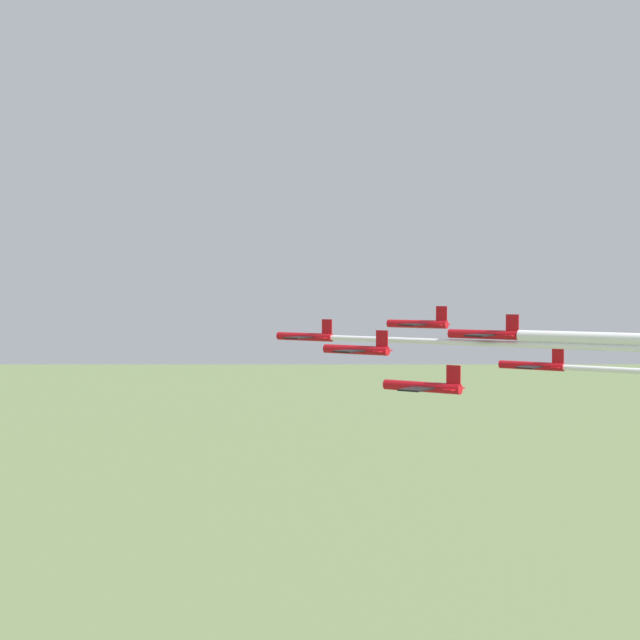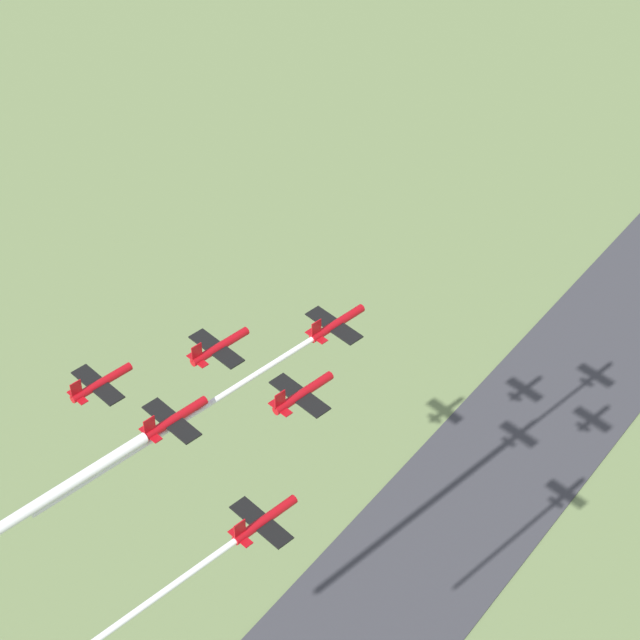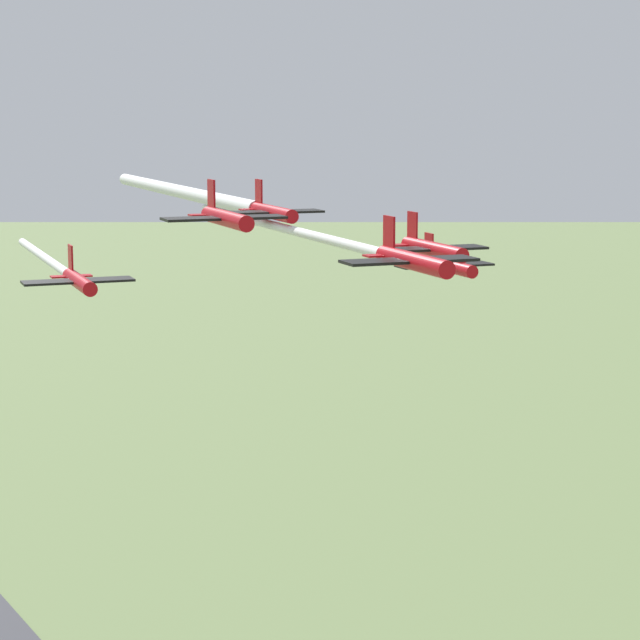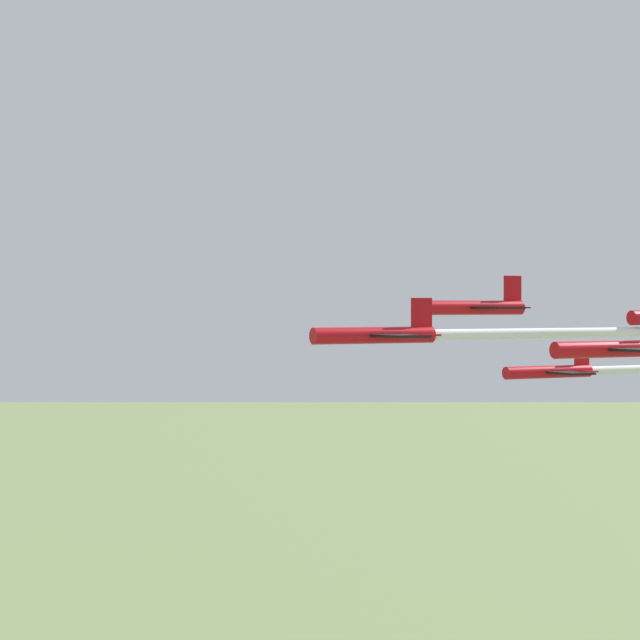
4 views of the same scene
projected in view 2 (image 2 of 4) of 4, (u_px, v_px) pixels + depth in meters
jet_0 at (335, 324)px, 160.72m from camera, size 7.82×7.84×3.03m
jet_1 at (218, 348)px, 158.63m from camera, size 7.82×7.84×3.03m
jet_2 at (301, 394)px, 148.31m from camera, size 7.82×7.84×3.03m
jet_3 at (99, 384)px, 157.94m from camera, size 7.82×7.84×3.03m
jet_4 at (173, 419)px, 146.14m from camera, size 7.82×7.84×3.03m
jet_5 at (263, 521)px, 140.73m from camera, size 7.82×7.84×3.03m
smoke_trail_0 at (182, 421)px, 147.52m from camera, size 30.01×30.68×0.71m
smoke_trail_5 at (134, 614)px, 131.22m from camera, size 20.18×20.63×0.73m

